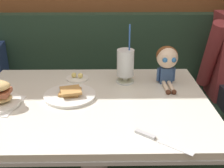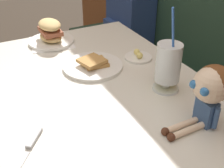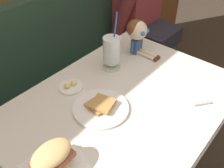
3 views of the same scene
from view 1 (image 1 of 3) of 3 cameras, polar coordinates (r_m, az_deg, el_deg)
booth_bench at (r=2.10m, az=-2.85°, el=-5.38°), size 2.60×0.48×1.00m
diner_table at (r=1.45m, az=-3.78°, el=-10.20°), size 1.11×0.81×0.74m
toast_plate at (r=1.39m, az=-8.39°, el=-2.10°), size 0.25×0.25×0.04m
milkshake_glass at (r=1.50m, az=2.70°, el=3.94°), size 0.10×0.10×0.32m
butter_saucer at (r=1.58m, az=-6.95°, el=1.26°), size 0.12×0.12×0.04m
butter_knife at (r=1.09m, az=8.19°, el=-10.56°), size 0.20×0.16×0.01m
seated_doll at (r=1.51m, az=10.94°, el=4.78°), size 0.11×0.22×0.20m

